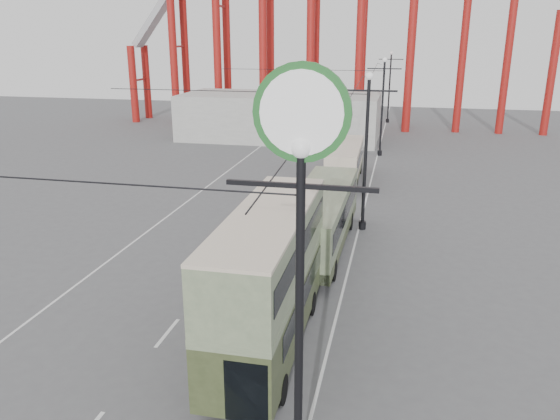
% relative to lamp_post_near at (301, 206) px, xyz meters
% --- Properties ---
extents(ground, '(160.00, 160.00, 0.00)m').
position_rel_lamp_post_near_xyz_m(ground, '(-5.60, 3.00, -7.86)').
color(ground, '#515154').
rests_on(ground, ground).
extents(road_markings, '(12.52, 120.00, 0.01)m').
position_rel_lamp_post_near_xyz_m(road_markings, '(-6.46, 22.70, -7.86)').
color(road_markings, silver).
rests_on(road_markings, ground).
extents(lamp_post_near, '(3.20, 0.44, 10.80)m').
position_rel_lamp_post_near_xyz_m(lamp_post_near, '(0.00, 0.00, 0.00)').
color(lamp_post_near, black).
rests_on(lamp_post_near, ground).
extents(lamp_post_mid, '(3.20, 0.44, 9.32)m').
position_rel_lamp_post_near_xyz_m(lamp_post_mid, '(0.00, 21.00, -3.18)').
color(lamp_post_mid, black).
rests_on(lamp_post_mid, ground).
extents(lamp_post_far, '(3.20, 0.44, 9.32)m').
position_rel_lamp_post_near_xyz_m(lamp_post_far, '(0.00, 43.00, -3.18)').
color(lamp_post_far, black).
rests_on(lamp_post_far, ground).
extents(lamp_post_distant, '(3.20, 0.44, 9.32)m').
position_rel_lamp_post_near_xyz_m(lamp_post_distant, '(0.00, 65.00, -3.18)').
color(lamp_post_distant, black).
rests_on(lamp_post_distant, ground).
extents(fairground_shed, '(22.00, 10.00, 5.00)m').
position_rel_lamp_post_near_xyz_m(fairground_shed, '(-11.60, 50.00, -5.36)').
color(fairground_shed, '#9B9B96').
rests_on(fairground_shed, ground).
extents(double_decker_bus, '(2.59, 10.00, 5.36)m').
position_rel_lamp_post_near_xyz_m(double_decker_bus, '(-2.40, 6.96, -4.86)').
color(double_decker_bus, '#313B1F').
rests_on(double_decker_bus, ground).
extents(single_decker_green, '(2.82, 11.73, 3.31)m').
position_rel_lamp_post_near_xyz_m(single_decker_green, '(-1.98, 17.23, -5.99)').
color(single_decker_green, '#647455').
rests_on(single_decker_green, ground).
extents(single_decker_cream, '(2.62, 9.55, 2.95)m').
position_rel_lamp_post_near_xyz_m(single_decker_cream, '(-2.31, 32.43, -6.20)').
color(single_decker_cream, beige).
rests_on(single_decker_cream, ground).
extents(pedestrian, '(0.76, 0.69, 1.75)m').
position_rel_lamp_post_near_xyz_m(pedestrian, '(-6.18, 13.25, -6.99)').
color(pedestrian, black).
rests_on(pedestrian, ground).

